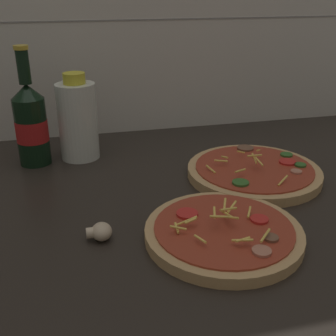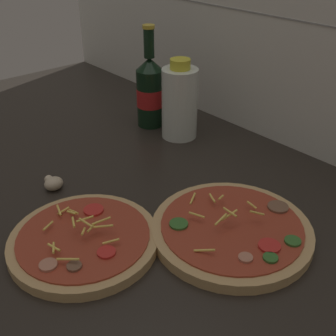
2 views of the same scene
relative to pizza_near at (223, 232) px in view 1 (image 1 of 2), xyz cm
name	(u,v)px [view 1 (image 1 of 2)]	position (x,y,z in cm)	size (l,w,h in cm)	color
counter_slab	(165,224)	(-7.17, 8.07, -2.27)	(160.00, 90.00, 2.50)	#28231E
tile_backsplash	(120,20)	(-7.17, 53.57, 26.48)	(160.00, 1.13, 60.00)	silver
pizza_near	(223,232)	(0.00, 0.00, 0.00)	(23.81, 23.81, 5.11)	tan
pizza_far	(254,171)	(13.75, 19.60, 0.04)	(26.34, 26.34, 4.87)	tan
beer_bottle	(31,123)	(-28.81, 37.03, 7.87)	(6.62, 6.62, 24.51)	black
oil_bottle	(78,120)	(-19.29, 38.12, 7.54)	(8.34, 8.34, 18.61)	silver
mushroom_left	(100,232)	(-18.06, 4.17, 0.26)	(3.83, 3.65, 2.55)	beige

